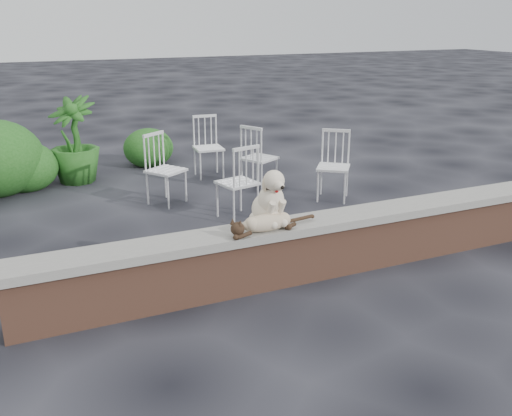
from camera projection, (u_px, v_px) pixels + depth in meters
name	position (u px, v px, depth m)	size (l,w,h in m)	color
ground	(332.00, 271.00, 5.62)	(60.00, 60.00, 0.00)	black
brick_wall	(333.00, 248.00, 5.54)	(6.00, 0.30, 0.50)	brown
capstone	(335.00, 220.00, 5.45)	(6.20, 0.40, 0.08)	slate
dog	(267.00, 196.00, 5.13)	(0.36, 0.47, 0.55)	beige
cat	(266.00, 221.00, 5.03)	(1.06, 0.25, 0.18)	tan
chair_d	(333.00, 166.00, 7.68)	(0.56, 0.56, 0.94)	white
chair_e	(259.00, 157.00, 8.17)	(0.56, 0.56, 0.94)	white
chair_b	(208.00, 147.00, 8.78)	(0.56, 0.56, 0.94)	white
chair_c	(237.00, 181.00, 6.96)	(0.56, 0.56, 0.94)	white
chair_a	(166.00, 169.00, 7.51)	(0.56, 0.56, 0.94)	white
potted_plant_b	(74.00, 140.00, 8.44)	(0.72, 0.72, 1.29)	#1B4D16
shrubbery	(24.00, 159.00, 8.20)	(3.49, 1.70, 1.11)	#1B4D16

